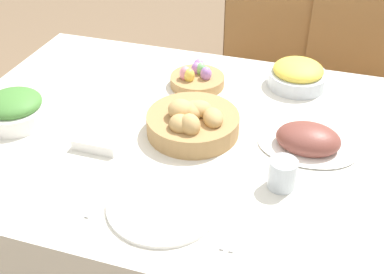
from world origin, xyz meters
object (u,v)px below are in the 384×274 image
(chair_far_center, at_px, (263,73))
(sideboard, at_px, (333,15))
(ham_platter, at_px, (308,141))
(drinking_cup, at_px, (282,174))
(chair_far_right, at_px, (351,85))
(dinner_plate, at_px, (164,204))
(butter_dish, at_px, (98,141))
(green_salad_bowl, at_px, (14,109))
(egg_basket, at_px, (197,78))
(knife, at_px, (230,219))
(spoon, at_px, (242,222))
(pineapple_bowl, at_px, (298,75))
(bread_basket, at_px, (193,121))
(fork, at_px, (102,191))

(chair_far_center, bearing_deg, sideboard, 73.35)
(ham_platter, xyz_separation_m, drinking_cup, (-0.04, -0.18, 0.01))
(chair_far_right, relative_size, dinner_plate, 3.44)
(butter_dish, bearing_deg, green_salad_bowl, 171.67)
(green_salad_bowl, bearing_deg, egg_basket, 39.00)
(knife, relative_size, spoon, 1.00)
(pineapple_bowl, height_order, spoon, pineapple_bowl)
(butter_dish, bearing_deg, bread_basket, 30.62)
(dinner_plate, height_order, spoon, dinner_plate)
(spoon, bearing_deg, sideboard, 89.73)
(bread_basket, height_order, spoon, bread_basket)
(chair_far_center, relative_size, fork, 5.06)
(pineapple_bowl, xyz_separation_m, dinner_plate, (-0.23, -0.68, -0.04))
(fork, height_order, knife, same)
(chair_far_right, relative_size, spoon, 5.06)
(dinner_plate, bearing_deg, egg_basket, 99.17)
(chair_far_center, height_order, knife, chair_far_center)
(green_salad_bowl, bearing_deg, chair_far_right, 44.34)
(spoon, bearing_deg, chair_far_center, 99.90)
(chair_far_right, distance_m, green_salad_bowl, 1.40)
(chair_far_center, xyz_separation_m, fork, (-0.21, -1.18, 0.23))
(chair_far_right, xyz_separation_m, drinking_cup, (-0.17, -1.02, 0.27))
(sideboard, height_order, egg_basket, sideboard)
(sideboard, relative_size, pineapple_bowl, 6.33)
(knife, relative_size, drinking_cup, 2.38)
(chair_far_right, xyz_separation_m, sideboard, (-0.13, 0.95, -0.05))
(sideboard, bearing_deg, bread_basket, -100.13)
(drinking_cup, bearing_deg, sideboard, 88.76)
(chair_far_right, bearing_deg, knife, -107.05)
(bread_basket, height_order, fork, bread_basket)
(green_salad_bowl, relative_size, dinner_plate, 0.72)
(knife, xyz_separation_m, spoon, (0.03, 0.00, 0.00))
(chair_far_right, height_order, spoon, chair_far_right)
(sideboard, distance_m, pineapple_bowl, 1.48)
(chair_far_center, height_order, fork, chair_far_center)
(spoon, bearing_deg, fork, -177.37)
(sideboard, xyz_separation_m, drinking_cup, (-0.04, -1.97, 0.32))
(chair_far_center, xyz_separation_m, sideboard, (0.26, 0.95, -0.05))
(egg_basket, bearing_deg, spoon, -63.82)
(chair_far_center, bearing_deg, butter_dish, -108.09)
(fork, bearing_deg, spoon, -2.63)
(pineapple_bowl, bearing_deg, green_salad_bowl, -148.97)
(chair_far_center, relative_size, dinner_plate, 3.44)
(fork, bearing_deg, chair_far_center, 77.43)
(chair_far_right, distance_m, sideboard, 0.96)
(chair_far_center, relative_size, bread_basket, 3.53)
(chair_far_right, bearing_deg, sideboard, 93.72)
(sideboard, bearing_deg, dinner_plate, -98.05)
(chair_far_center, bearing_deg, pineapple_bowl, -70.90)
(pineapple_bowl, relative_size, knife, 1.05)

